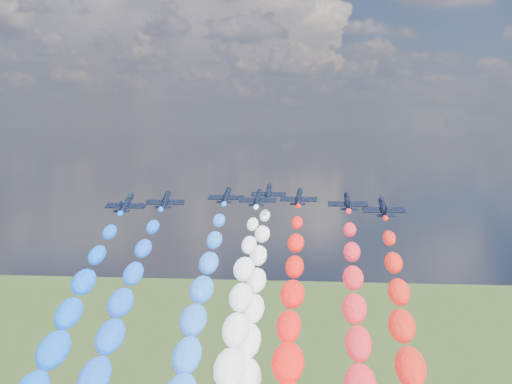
# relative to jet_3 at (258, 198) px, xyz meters

# --- Properties ---
(jet_0) EXTENTS (8.93, 12.19, 6.07)m
(jet_0) POSITION_rel_jet_3_xyz_m (-27.93, -13.71, 0.00)
(jet_0) COLOR black
(jet_1) EXTENTS (9.68, 12.73, 6.07)m
(jet_1) POSITION_rel_jet_3_xyz_m (-20.85, -6.10, 0.00)
(jet_1) COLOR black
(jet_2) EXTENTS (9.04, 12.28, 6.07)m
(jet_2) POSITION_rel_jet_3_xyz_m (-8.15, 5.13, 0.00)
(jet_2) COLOR black
(jet_3) EXTENTS (9.12, 12.34, 6.07)m
(jet_3) POSITION_rel_jet_3_xyz_m (0.00, 0.00, 0.00)
(jet_3) COLOR black
(jet_4) EXTENTS (8.93, 12.19, 6.07)m
(jet_4) POSITION_rel_jet_3_xyz_m (1.48, 14.22, 0.00)
(jet_4) COLOR black
(trail_4) EXTENTS (7.35, 111.01, 59.78)m
(trail_4) POSITION_rel_jet_3_xyz_m (1.48, -42.43, -27.72)
(trail_4) COLOR white
(jet_5) EXTENTS (9.40, 12.53, 6.07)m
(jet_5) POSITION_rel_jet_3_xyz_m (9.59, 3.00, 0.00)
(jet_5) COLOR black
(jet_6) EXTENTS (9.28, 12.45, 6.07)m
(jet_6) POSITION_rel_jet_3_xyz_m (20.88, -5.91, 0.00)
(jet_6) COLOR black
(jet_7) EXTENTS (9.29, 12.46, 6.07)m
(jet_7) POSITION_rel_jet_3_xyz_m (27.91, -16.00, 0.00)
(jet_7) COLOR black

